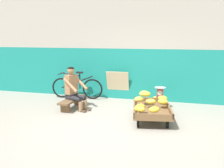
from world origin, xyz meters
TOP-DOWN VIEW (x-y plane):
  - ground_plane at (0.00, 0.00)m, footprint 80.00×80.00m
  - back_wall at (0.00, 2.75)m, footprint 16.00×0.30m
  - banana_cart at (0.70, 0.81)m, footprint 1.08×1.56m
  - banana_pile at (0.62, 0.81)m, footprint 0.86×1.31m
  - low_bench at (-1.50, 1.19)m, footprint 0.34×1.11m
  - vendor_seated at (-1.42, 1.16)m, footprint 0.73×0.61m
  - plastic_crate at (0.81, 1.79)m, footprint 0.36×0.28m
  - weighing_scale at (0.81, 1.79)m, footprint 0.30×0.30m
  - bicycle_near_left at (-1.81, 2.27)m, footprint 1.66×0.48m
  - sign_board at (-0.55, 2.57)m, footprint 0.70×0.26m

SIDE VIEW (x-z plane):
  - ground_plane at x=0.00m, z-range 0.00..0.00m
  - plastic_crate at x=0.81m, z-range 0.00..0.30m
  - low_bench at x=-1.50m, z-range 0.06..0.33m
  - banana_cart at x=0.70m, z-range 0.06..0.42m
  - bicycle_near_left at x=-1.81m, z-range -0.08..0.78m
  - sign_board at x=-0.55m, z-range 0.00..0.87m
  - weighing_scale at x=0.81m, z-range 0.31..0.60m
  - banana_pile at x=0.62m, z-range 0.33..0.60m
  - vendor_seated at x=-1.42m, z-range 0.00..1.14m
  - back_wall at x=0.00m, z-range 0.00..3.31m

